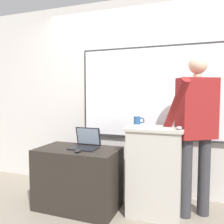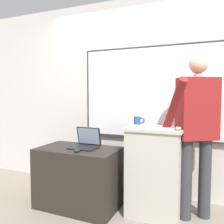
% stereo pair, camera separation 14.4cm
% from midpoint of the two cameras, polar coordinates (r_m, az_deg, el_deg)
% --- Properties ---
extents(back_wall, '(6.40, 0.17, 2.62)m').
position_cam_midpoint_polar(back_wall, '(3.27, 4.50, 3.76)').
color(back_wall, silver).
rests_on(back_wall, ground_plane).
extents(lectern_podium, '(0.61, 0.41, 0.98)m').
position_cam_midpoint_polar(lectern_podium, '(2.72, 8.68, -13.91)').
color(lectern_podium, '#BCB7AD').
rests_on(lectern_podium, ground_plane).
extents(side_desk, '(0.95, 0.56, 0.71)m').
position_cam_midpoint_polar(side_desk, '(2.94, -9.56, -15.39)').
color(side_desk, '#28231E').
rests_on(side_desk, ground_plane).
extents(person_presenter, '(0.58, 0.72, 1.75)m').
position_cam_midpoint_polar(person_presenter, '(2.68, 18.17, -2.99)').
color(person_presenter, '#333338').
rests_on(person_presenter, ground_plane).
extents(laptop, '(0.32, 0.27, 0.24)m').
position_cam_midpoint_polar(laptop, '(2.84, -7.81, -7.28)').
color(laptop, black).
rests_on(laptop, side_desk).
extents(wireless_keyboard, '(0.43, 0.11, 0.02)m').
position_cam_midpoint_polar(wireless_keyboard, '(2.56, 8.15, -3.58)').
color(wireless_keyboard, beige).
rests_on(wireless_keyboard, lectern_podium).
extents(computer_mouse_by_laptop, '(0.06, 0.10, 0.03)m').
position_cam_midpoint_polar(computer_mouse_by_laptop, '(2.65, -9.77, -9.22)').
color(computer_mouse_by_laptop, black).
rests_on(computer_mouse_by_laptop, side_desk).
extents(computer_mouse_by_keyboard, '(0.06, 0.10, 0.03)m').
position_cam_midpoint_polar(computer_mouse_by_keyboard, '(2.50, 14.26, -3.71)').
color(computer_mouse_by_keyboard, '#BCBCC1').
rests_on(computer_mouse_by_keyboard, lectern_podium).
extents(coffee_mug, '(0.13, 0.07, 0.10)m').
position_cam_midpoint_polar(coffee_mug, '(2.79, 4.70, -2.08)').
color(coffee_mug, '#234C84').
rests_on(coffee_mug, lectern_podium).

